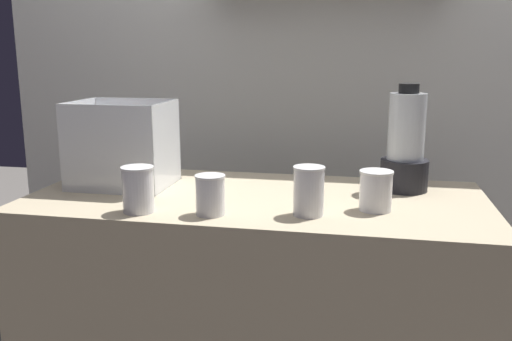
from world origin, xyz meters
name	(u,v)px	position (x,y,z in m)	size (l,w,h in m)	color
counter	(256,329)	(0.00, 0.00, 0.45)	(1.40, 0.64, 0.90)	tan
back_wall_unit	(292,69)	(0.00, 0.77, 1.26)	(2.60, 0.24, 2.50)	silver
carrot_display_bin	(126,158)	(-0.45, 0.05, 0.99)	(0.31, 0.25, 0.28)	white
blender_pitcher	(406,148)	(0.45, 0.17, 1.04)	(0.15, 0.15, 0.34)	black
juice_cup_carrot_far_left	(138,191)	(-0.29, -0.23, 0.96)	(0.09, 0.09, 0.13)	white
juice_cup_mango_left	(210,197)	(-0.08, -0.22, 0.95)	(0.08, 0.08, 0.11)	white
juice_cup_pomegranate_middle	(309,194)	(0.18, -0.17, 0.96)	(0.09, 0.09, 0.14)	white
juice_cup_mango_right	(376,193)	(0.36, -0.09, 0.95)	(0.09, 0.09, 0.11)	white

